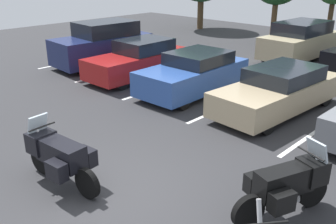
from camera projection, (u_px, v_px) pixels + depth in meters
The scene contains 9 objects.
ground at pixel (111, 193), 7.66m from camera, with size 44.00×44.00×0.10m, color #2D2D30.
motorcycle_touring at pixel (58, 155), 7.71m from camera, with size 2.18×1.01×1.40m.
motorcycle_second at pixel (287, 184), 6.69m from camera, with size 1.14×2.04×1.41m.
parking_stripes at pixel (236, 102), 12.57m from camera, with size 17.85×5.01×0.01m.
car_navy at pixel (103, 44), 16.91m from camera, with size 2.17×4.52×1.98m.
car_red at pixel (140, 60), 15.19m from camera, with size 1.85×4.58×1.52m.
car_blue at pixel (194, 74), 13.28m from camera, with size 1.99×4.36×1.47m.
car_tan at pixel (279, 90), 11.59m from camera, with size 2.09×4.98×1.41m.
car_far_champagne at pixel (300, 41), 17.98m from camera, with size 2.10×4.70×1.83m.
Camera 1 is at (5.38, -3.86, 4.32)m, focal length 39.88 mm.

